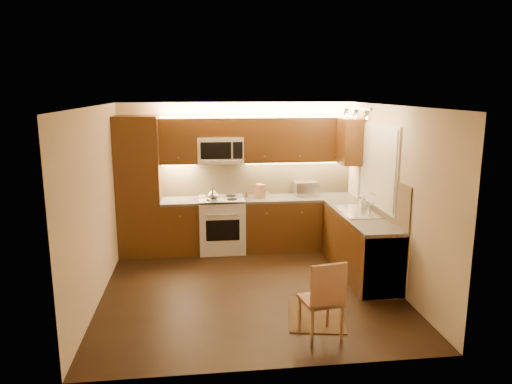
{
  "coord_description": "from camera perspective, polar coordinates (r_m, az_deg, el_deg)",
  "views": [
    {
      "loc": [
        -0.68,
        -6.24,
        2.7
      ],
      "look_at": [
        0.15,
        0.55,
        1.25
      ],
      "focal_mm": 33.8,
      "sensor_mm": 36.0,
      "label": 1
    }
  ],
  "objects": [
    {
      "name": "wall_back",
      "position": [
        8.39,
        -2.23,
        2.01
      ],
      "size": [
        4.0,
        0.01,
        2.5
      ],
      "primitive_type": "cube",
      "color": "beige",
      "rests_on": "ground"
    },
    {
      "name": "backsplash_back",
      "position": [
        8.43,
        0.15,
        1.72
      ],
      "size": [
        3.3,
        0.02,
        0.6
      ],
      "primitive_type": "cube",
      "color": "tan",
      "rests_on": "wall_back"
    },
    {
      "name": "spice_jar_c",
      "position": [
        8.39,
        1.35,
        -0.12
      ],
      "size": [
        0.05,
        0.05,
        0.09
      ],
      "primitive_type": "cylinder",
      "rotation": [
        0.0,
        0.0,
        0.13
      ],
      "color": "silver",
      "rests_on": "counter_back_right"
    },
    {
      "name": "base_cab_back_left",
      "position": [
        8.26,
        -8.88,
        -4.12
      ],
      "size": [
        0.62,
        0.6,
        0.86
      ],
      "primitive_type": "cube",
      "color": "#42250E",
      "rests_on": "floor"
    },
    {
      "name": "toaster_oven",
      "position": [
        8.43,
        5.92,
        0.43
      ],
      "size": [
        0.43,
        0.33,
        0.25
      ],
      "primitive_type": "cube",
      "rotation": [
        0.0,
        0.0,
        0.05
      ],
      "color": "silver",
      "rests_on": "counter_back_right"
    },
    {
      "name": "floor",
      "position": [
        6.83,
        -0.7,
        -11.31
      ],
      "size": [
        4.0,
        4.0,
        0.01
      ],
      "primitive_type": "cube",
      "color": "black",
      "rests_on": "ground"
    },
    {
      "name": "spice_jar_b",
      "position": [
        8.27,
        -1.13,
        -0.26
      ],
      "size": [
        0.05,
        0.05,
        0.09
      ],
      "primitive_type": "cylinder",
      "rotation": [
        0.0,
        0.0,
        0.03
      ],
      "color": "brown",
      "rests_on": "counter_back_right"
    },
    {
      "name": "base_cab_right",
      "position": [
        7.41,
        12.2,
        -6.15
      ],
      "size": [
        0.6,
        2.0,
        0.86
      ],
      "primitive_type": "cube",
      "color": "#42250E",
      "rests_on": "floor"
    },
    {
      "name": "spice_jar_a",
      "position": [
        8.3,
        -1.15,
        -0.25
      ],
      "size": [
        0.05,
        0.05,
        0.09
      ],
      "primitive_type": "cylinder",
      "rotation": [
        0.0,
        0.0,
        0.19
      ],
      "color": "silver",
      "rests_on": "counter_back_right"
    },
    {
      "name": "microwave",
      "position": [
        8.12,
        -4.26,
        5.0
      ],
      "size": [
        0.76,
        0.38,
        0.44
      ],
      "primitive_type": null,
      "color": "silver",
      "rests_on": "wall_back"
    },
    {
      "name": "upper_cab_back_right",
      "position": [
        8.29,
        5.07,
        6.21
      ],
      "size": [
        1.92,
        0.35,
        0.75
      ],
      "primitive_type": "cube",
      "color": "#42250E",
      "rests_on": "wall_back"
    },
    {
      "name": "upper_cab_bridge",
      "position": [
        8.1,
        -4.3,
        7.65
      ],
      "size": [
        0.76,
        0.35,
        0.31
      ],
      "primitive_type": "cube",
      "color": "#42250E",
      "rests_on": "wall_back"
    },
    {
      "name": "soap_bottle",
      "position": [
        7.65,
        12.5,
        -1.17
      ],
      "size": [
        0.1,
        0.11,
        0.2
      ],
      "primitive_type": "imported",
      "rotation": [
        0.0,
        0.0,
        0.21
      ],
      "color": "silver",
      "rests_on": "counter_right"
    },
    {
      "name": "window_blinds",
      "position": [
        7.37,
        14.17,
        3.02
      ],
      "size": [
        0.02,
        1.36,
        1.16
      ],
      "primitive_type": "cube",
      "color": "silver",
      "rests_on": "wall_right"
    },
    {
      "name": "rug",
      "position": [
        6.14,
        7.08,
        -14.14
      ],
      "size": [
        0.82,
        1.08,
        0.01
      ],
      "primitive_type": "cube",
      "rotation": [
        0.0,
        0.0,
        -0.19
      ],
      "color": "black",
      "rests_on": "floor"
    },
    {
      "name": "counter_back_right",
      "position": [
        8.33,
        5.12,
        -0.7
      ],
      "size": [
        1.92,
        0.6,
        0.04
      ],
      "primitive_type": "cube",
      "color": "#3A3835",
      "rests_on": "base_cab_back_right"
    },
    {
      "name": "dishwasher",
      "position": [
        6.79,
        14.13,
        -7.94
      ],
      "size": [
        0.58,
        0.6,
        0.84
      ],
      "primitive_type": "cube",
      "color": "silver",
      "rests_on": "floor"
    },
    {
      "name": "kettle",
      "position": [
        7.87,
        -5.08,
        -0.33
      ],
      "size": [
        0.24,
        0.24,
        0.22
      ],
      "primitive_type": null,
      "rotation": [
        0.0,
        0.0,
        -0.3
      ],
      "color": "silver",
      "rests_on": "stove"
    },
    {
      "name": "pantry",
      "position": [
        8.15,
        -13.68,
        0.66
      ],
      "size": [
        0.7,
        0.6,
        2.3
      ],
      "primitive_type": "cube",
      "color": "#42250E",
      "rests_on": "floor"
    },
    {
      "name": "upper_cab_back_left",
      "position": [
        8.11,
        -9.18,
        5.98
      ],
      "size": [
        0.62,
        0.35,
        0.75
      ],
      "primitive_type": "cube",
      "color": "#42250E",
      "rests_on": "wall_back"
    },
    {
      "name": "ceiling",
      "position": [
        6.28,
        -0.76,
        10.14
      ],
      "size": [
        4.0,
        4.0,
        0.01
      ],
      "primitive_type": "cube",
      "color": "beige",
      "rests_on": "ground"
    },
    {
      "name": "base_cab_back_right",
      "position": [
        8.44,
        5.06,
        -3.69
      ],
      "size": [
        1.92,
        0.6,
        0.86
      ],
      "primitive_type": "cube",
      "color": "#42250E",
      "rests_on": "floor"
    },
    {
      "name": "stove",
      "position": [
        8.23,
        -4.08,
        -3.85
      ],
      "size": [
        0.76,
        0.65,
        0.92
      ],
      "primitive_type": null,
      "color": "silver",
      "rests_on": "floor"
    },
    {
      "name": "wall_right",
      "position": [
        6.95,
        15.9,
        -0.55
      ],
      "size": [
        0.01,
        4.0,
        2.5
      ],
      "primitive_type": "cube",
      "color": "beige",
      "rests_on": "ground"
    },
    {
      "name": "counter_right",
      "position": [
        7.29,
        12.35,
        -2.78
      ],
      "size": [
        0.6,
        2.0,
        0.04
      ],
      "primitive_type": "cube",
      "color": "#3A3835",
      "rests_on": "base_cab_right"
    },
    {
      "name": "backsplash_right",
      "position": [
        7.31,
        14.61,
        -0.26
      ],
      "size": [
        0.02,
        2.0,
        0.6
      ],
      "primitive_type": "cube",
      "color": "tan",
      "rests_on": "wall_right"
    },
    {
      "name": "spice_jar_d",
      "position": [
        8.3,
        -1.06,
        -0.24
      ],
      "size": [
        0.05,
        0.05,
        0.09
      ],
      "primitive_type": "cylinder",
      "rotation": [
        0.0,
        0.0,
        0.17
      ],
      "color": "#A76C32",
      "rests_on": "counter_back_right"
    },
    {
      "name": "counter_back_left",
      "position": [
        8.15,
        -8.98,
        -1.08
      ],
      "size": [
        0.62,
        0.6,
        0.04
      ],
      "primitive_type": "cube",
      "color": "#3A3835",
      "rests_on": "base_cab_back_left"
    },
    {
      "name": "sink",
      "position": [
        7.4,
        12.0,
        -1.78
      ],
      "size": [
        0.52,
        0.86,
        0.15
      ],
      "primitive_type": null,
      "color": "silver",
      "rests_on": "counter_right"
    },
    {
      "name": "wall_front",
      "position": [
        4.53,
        2.07,
        -6.71
      ],
      "size": [
        4.0,
        0.01,
        2.5
      ],
      "primitive_type": "cube",
      "color": "beige",
      "rests_on": "ground"
    },
    {
      "name": "dining_chair",
      "position": [
        5.46,
        7.68,
        -12.35
      ],
      "size": [
        0.47,
        0.47,
        0.92
      ],
      "primitive_type": null,
      "rotation": [
        0.0,
        0.0,
        0.18
      ],
      "color": "#8B5D3F",
      "rests_on": "floor"
    },
    {
      "name": "upper_cab_right_corner",
      "position": [
        8.08,
        11.18,
        5.89
      ],
      "size": [
        0.35,
        0.5,
        0.75
      ],
      "primitive_type": "cube",
      "color": "#42250E",
      "rests_on": "wall_right"
    },
    {
      "name": "knife_block",
      "position": [
        8.2,
        0.49,
        0.12
      ],
      "size": [
        0.17,
        0.2,
        0.23
      ],
      "primitive_type": "cube",
      "rotation": [
        0.0,
        0.0,
        0.41
      ],
      "color": "#8B5D3F",
      "rests_on": "counter_back_right"
    },
    {
      "name": "faucet",
      "position": [
        7.44,
        13.34,
        -1.17
      ],
      "size": [
        0.2,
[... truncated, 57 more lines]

